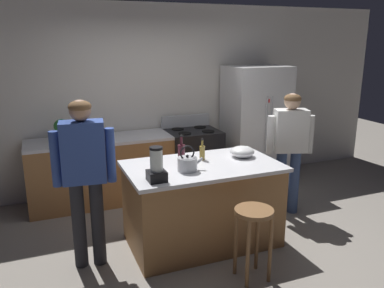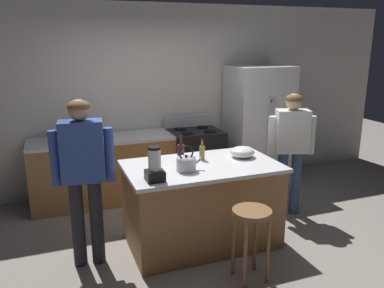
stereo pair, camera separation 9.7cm
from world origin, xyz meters
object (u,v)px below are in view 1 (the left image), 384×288
(stove_range, at_px, (193,159))
(bottle_cooking_sauce, at_px, (155,164))
(bottle_wine, at_px, (181,153))
(refrigerator, at_px, (255,125))
(person_by_sink_right, at_px, (290,142))
(bottle_vinegar, at_px, (202,152))
(mixing_bowl, at_px, (242,152))
(potted_plant, at_px, (62,129))
(bar_stool, at_px, (254,225))
(tea_kettle, at_px, (187,163))
(blender_appliance, at_px, (156,167))
(person_by_island_left, at_px, (84,169))
(kitchen_island, at_px, (202,204))

(stove_range, bearing_deg, bottle_cooking_sauce, -123.44)
(stove_range, relative_size, bottle_wine, 3.45)
(refrigerator, xyz_separation_m, person_by_sink_right, (-0.22, -1.20, 0.04))
(bottle_vinegar, xyz_separation_m, mixing_bowl, (0.46, -0.07, -0.03))
(person_by_sink_right, relative_size, potted_plant, 5.21)
(person_by_sink_right, distance_m, bar_stool, 1.66)
(bottle_cooking_sauce, bearing_deg, potted_plant, 115.96)
(mixing_bowl, xyz_separation_m, tea_kettle, (-0.75, -0.22, 0.02))
(bottle_cooking_sauce, bearing_deg, blender_appliance, -104.18)
(mixing_bowl, bearing_deg, bottle_cooking_sauce, -173.22)
(person_by_sink_right, height_order, mixing_bowl, person_by_sink_right)
(refrigerator, distance_m, bar_stool, 2.71)
(potted_plant, bearing_deg, tea_kettle, -57.32)
(mixing_bowl, bearing_deg, person_by_island_left, -177.15)
(bottle_vinegar, height_order, tea_kettle, tea_kettle)
(blender_appliance, relative_size, tea_kettle, 1.21)
(blender_appliance, xyz_separation_m, bottle_cooking_sauce, (0.07, 0.27, -0.06))
(blender_appliance, height_order, bottle_cooking_sauce, blender_appliance)
(refrigerator, bearing_deg, kitchen_island, -135.73)
(bottle_cooking_sauce, bearing_deg, person_by_island_left, 176.74)
(blender_appliance, height_order, bottle_vinegar, blender_appliance)
(kitchen_island, height_order, bottle_cooking_sauce, bottle_cooking_sauce)
(person_by_island_left, relative_size, person_by_sink_right, 1.07)
(kitchen_island, height_order, bottle_vinegar, bottle_vinegar)
(person_by_island_left, distance_m, blender_appliance, 0.69)
(potted_plant, xyz_separation_m, bottle_vinegar, (1.37, -1.39, -0.09))
(stove_range, bearing_deg, person_by_sink_right, -56.01)
(person_by_island_left, xyz_separation_m, mixing_bowl, (1.75, 0.09, -0.04))
(bar_stool, height_order, mixing_bowl, mixing_bowl)
(stove_range, height_order, potted_plant, potted_plant)
(stove_range, relative_size, bottle_vinegar, 4.61)
(stove_range, bearing_deg, bottle_wine, -116.24)
(refrigerator, xyz_separation_m, bottle_wine, (-1.74, -1.40, 0.12))
(potted_plant, bearing_deg, person_by_sink_right, -25.36)
(bottle_wine, distance_m, mixing_bowl, 0.73)
(stove_range, bearing_deg, bottle_vinegar, -107.69)
(person_by_sink_right, relative_size, tea_kettle, 5.68)
(person_by_sink_right, bearing_deg, stove_range, 123.99)
(person_by_island_left, bearing_deg, tea_kettle, -7.83)
(person_by_island_left, xyz_separation_m, potted_plant, (-0.09, 1.55, 0.07))
(stove_range, xyz_separation_m, potted_plant, (-1.81, 0.03, 0.62))
(blender_appliance, bearing_deg, stove_range, 59.00)
(potted_plant, relative_size, tea_kettle, 1.09)
(kitchen_island, relative_size, bar_stool, 2.33)
(stove_range, distance_m, mixing_bowl, 1.52)
(bottle_wine, bearing_deg, refrigerator, 38.78)
(kitchen_island, height_order, bar_stool, kitchen_island)
(stove_range, xyz_separation_m, mixing_bowl, (0.03, -1.44, 0.50))
(mixing_bowl, bearing_deg, potted_plant, 141.41)
(person_by_sink_right, height_order, potted_plant, person_by_sink_right)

